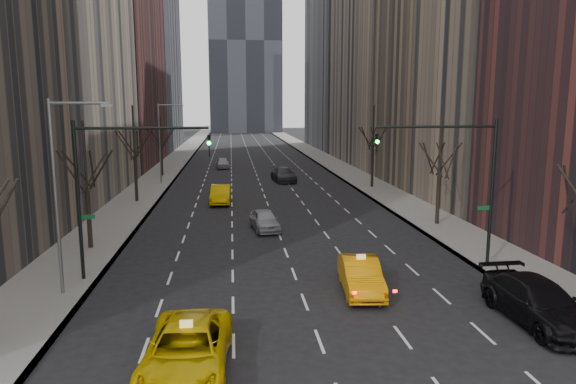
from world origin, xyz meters
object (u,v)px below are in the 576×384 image
object	(u,v)px
silver_sedan_ahead	(265,220)
taxi_suv	(187,350)
parked_suv_black	(538,302)
taxi_sedan	(361,275)

from	to	relation	value
silver_sedan_ahead	taxi_suv	bearing A→B (deg)	-108.96
taxi_suv	parked_suv_black	distance (m)	14.23
taxi_suv	parked_suv_black	world-z (taller)	parked_suv_black
taxi_sedan	taxi_suv	bearing A→B (deg)	-132.78
silver_sedan_ahead	parked_suv_black	xyz separation A→B (m)	(10.12, -17.24, 0.14)
taxi_suv	silver_sedan_ahead	world-z (taller)	taxi_suv
taxi_suv	taxi_sedan	world-z (taller)	taxi_suv
taxi_suv	parked_suv_black	bearing A→B (deg)	13.70
silver_sedan_ahead	parked_suv_black	size ratio (longest dim) A/B	0.71
parked_suv_black	taxi_suv	bearing A→B (deg)	-171.11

